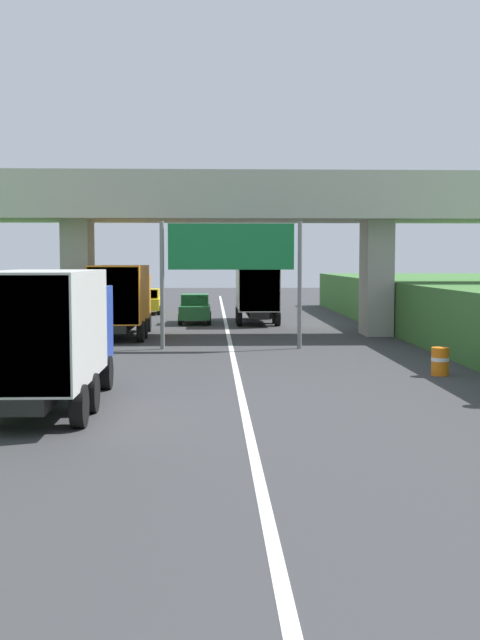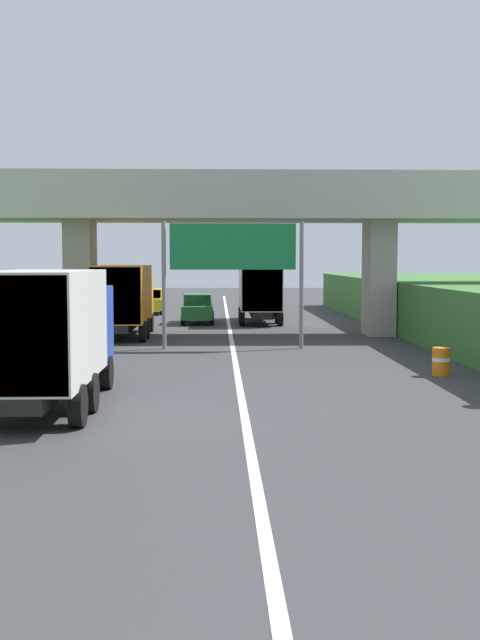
# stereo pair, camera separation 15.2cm
# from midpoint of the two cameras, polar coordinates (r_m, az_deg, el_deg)

# --- Properties ---
(lane_centre_stripe) EXTENTS (0.20, 97.00, 0.01)m
(lane_centre_stripe) POSITION_cam_midpoint_polar(r_m,az_deg,el_deg) (30.88, -0.73, -2.41)
(lane_centre_stripe) COLOR white
(lane_centre_stripe) RESTS_ON ground
(overpass_bridge) EXTENTS (40.00, 4.80, 7.79)m
(overpass_bridge) POSITION_cam_midpoint_polar(r_m,az_deg,el_deg) (37.84, -0.99, 7.76)
(overpass_bridge) COLOR #ADA89E
(overpass_bridge) RESTS_ON ground
(overhead_highway_sign) EXTENTS (5.88, 0.18, 5.29)m
(overhead_highway_sign) POSITION_cam_midpoint_polar(r_m,az_deg,el_deg) (31.98, -0.80, 4.83)
(overhead_highway_sign) COLOR slate
(overhead_highway_sign) RESTS_ON ground
(truck_orange) EXTENTS (2.44, 7.30, 3.44)m
(truck_orange) POSITION_cam_midpoint_polar(r_m,az_deg,el_deg) (37.32, -8.79, 1.70)
(truck_orange) COLOR black
(truck_orange) RESTS_ON ground
(truck_black) EXTENTS (2.44, 7.30, 3.44)m
(truck_black) POSITION_cam_midpoint_polar(r_m,az_deg,el_deg) (45.48, 1.10, 2.23)
(truck_black) COLOR black
(truck_black) RESTS_ON ground
(truck_blue) EXTENTS (2.44, 7.30, 3.44)m
(truck_blue) POSITION_cam_midpoint_polar(r_m,az_deg,el_deg) (19.71, -14.01, -0.80)
(truck_blue) COLOR black
(truck_blue) RESTS_ON ground
(car_yellow) EXTENTS (1.86, 4.10, 1.72)m
(car_yellow) POSITION_cam_midpoint_polar(r_m,az_deg,el_deg) (53.43, -6.88, 1.38)
(car_yellow) COLOR gold
(car_yellow) RESTS_ON ground
(car_green) EXTENTS (1.86, 4.10, 1.72)m
(car_green) POSITION_cam_midpoint_polar(r_m,az_deg,el_deg) (45.04, -3.43, 0.83)
(car_green) COLOR #236B38
(car_green) RESTS_ON ground
(construction_barrel_3) EXTENTS (0.57, 0.57, 0.90)m
(construction_barrel_3) POSITION_cam_midpoint_polar(r_m,az_deg,el_deg) (25.57, 14.37, -2.96)
(construction_barrel_3) COLOR orange
(construction_barrel_3) RESTS_ON ground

